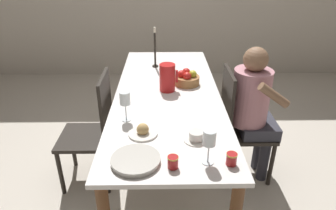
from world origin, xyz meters
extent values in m
plane|color=beige|center=(0.00, 0.00, 0.00)|extent=(20.00, 20.00, 0.00)
cube|color=silver|center=(0.00, 0.00, 0.76)|extent=(0.85, 2.20, 0.03)
cylinder|color=brown|center=(-0.37, 1.04, 0.37)|extent=(0.07, 0.07, 0.74)
cylinder|color=brown|center=(0.37, 1.04, 0.37)|extent=(0.07, 0.07, 0.74)
cylinder|color=black|center=(0.87, 0.12, 0.21)|extent=(0.04, 0.04, 0.42)
cylinder|color=black|center=(0.87, -0.25, 0.21)|extent=(0.04, 0.04, 0.42)
cylinder|color=black|center=(0.50, 0.12, 0.21)|extent=(0.04, 0.04, 0.42)
cylinder|color=black|center=(0.50, -0.25, 0.21)|extent=(0.04, 0.04, 0.42)
cube|color=black|center=(0.69, -0.07, 0.43)|extent=(0.42, 0.42, 0.03)
cube|color=black|center=(0.49, -0.07, 0.71)|extent=(0.03, 0.39, 0.53)
cylinder|color=black|center=(-0.87, -0.33, 0.21)|extent=(0.04, 0.04, 0.42)
cylinder|color=black|center=(-0.87, 0.04, 0.21)|extent=(0.04, 0.04, 0.42)
cylinder|color=black|center=(-0.50, -0.33, 0.21)|extent=(0.04, 0.04, 0.42)
cylinder|color=black|center=(-0.50, 0.04, 0.21)|extent=(0.04, 0.04, 0.42)
cube|color=black|center=(-0.69, -0.15, 0.43)|extent=(0.42, 0.42, 0.03)
cube|color=black|center=(-0.49, -0.15, 0.71)|extent=(0.03, 0.39, 0.53)
cylinder|color=#33333D|center=(0.83, -0.01, 0.22)|extent=(0.09, 0.09, 0.45)
cylinder|color=#33333D|center=(0.83, -0.17, 0.22)|extent=(0.09, 0.09, 0.45)
cube|color=#33333D|center=(0.76, -0.09, 0.49)|extent=(0.30, 0.34, 0.11)
cylinder|color=#B77A84|center=(0.67, -0.09, 0.77)|extent=(0.30, 0.30, 0.46)
sphere|color=brown|center=(0.67, -0.09, 1.08)|extent=(0.19, 0.19, 0.19)
cylinder|color=brown|center=(0.77, -0.30, 0.88)|extent=(0.25, 0.06, 0.20)
cylinder|color=red|center=(0.00, 0.04, 0.89)|extent=(0.13, 0.13, 0.23)
cube|color=red|center=(0.08, 0.04, 0.90)|extent=(0.02, 0.02, 0.10)
cone|color=red|center=(-0.05, 0.04, 0.98)|extent=(0.04, 0.04, 0.04)
cylinder|color=white|center=(-0.29, -0.45, 0.77)|extent=(0.07, 0.07, 0.00)
cylinder|color=white|center=(-0.29, -0.45, 0.83)|extent=(0.01, 0.01, 0.12)
cylinder|color=white|center=(-0.29, -0.45, 0.94)|extent=(0.07, 0.07, 0.09)
cylinder|color=white|center=(0.21, -0.93, 0.77)|extent=(0.07, 0.07, 0.00)
cylinder|color=white|center=(0.21, -0.93, 0.83)|extent=(0.01, 0.01, 0.11)
cylinder|color=white|center=(0.21, -0.93, 0.93)|extent=(0.07, 0.07, 0.09)
cylinder|color=red|center=(0.21, -0.93, 0.91)|extent=(0.06, 0.06, 0.05)
cylinder|color=silver|center=(0.17, -0.71, 0.77)|extent=(0.15, 0.15, 0.01)
cylinder|color=silver|center=(0.17, -0.71, 0.81)|extent=(0.09, 0.09, 0.05)
cube|color=silver|center=(0.22, -0.71, 0.81)|extent=(0.01, 0.01, 0.03)
cylinder|color=#B7B2A8|center=(-0.19, -0.92, 0.78)|extent=(0.27, 0.27, 0.02)
cylinder|color=#B7B2A8|center=(-0.19, -0.92, 0.80)|extent=(0.27, 0.27, 0.01)
cylinder|color=silver|center=(-0.16, -0.64, 0.78)|extent=(0.19, 0.19, 0.01)
sphere|color=tan|center=(-0.16, -0.64, 0.81)|extent=(0.08, 0.08, 0.08)
cylinder|color=#A81E1E|center=(0.02, -0.97, 0.81)|extent=(0.06, 0.06, 0.07)
cylinder|color=gold|center=(0.02, -0.97, 0.84)|extent=(0.06, 0.06, 0.01)
cylinder|color=#A81E1E|center=(0.33, -0.95, 0.81)|extent=(0.06, 0.06, 0.07)
cylinder|color=gold|center=(0.33, -0.95, 0.84)|extent=(0.06, 0.06, 0.01)
cylinder|color=#9E6B3D|center=(0.17, 0.16, 0.81)|extent=(0.22, 0.22, 0.07)
sphere|color=gold|center=(0.22, 0.16, 0.87)|extent=(0.07, 0.07, 0.07)
sphere|color=red|center=(0.17, 0.21, 0.87)|extent=(0.07, 0.07, 0.07)
sphere|color=red|center=(0.12, 0.16, 0.87)|extent=(0.07, 0.07, 0.07)
sphere|color=red|center=(0.17, 0.11, 0.87)|extent=(0.07, 0.07, 0.07)
cylinder|color=black|center=(-0.11, 0.61, 0.78)|extent=(0.06, 0.06, 0.01)
cylinder|color=black|center=(-0.11, 0.61, 0.95)|extent=(0.02, 0.02, 0.33)
cylinder|color=beige|center=(-0.11, 0.61, 1.14)|extent=(0.02, 0.02, 0.05)
camera|label=1|loc=(-0.03, -2.24, 1.81)|focal=32.00mm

